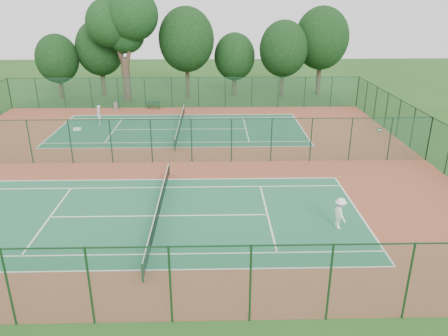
{
  "coord_description": "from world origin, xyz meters",
  "views": [
    {
      "loc": [
        3.26,
        -31.96,
        12.07
      ],
      "look_at": [
        3.91,
        -5.41,
        1.6
      ],
      "focal_mm": 35.0,
      "sensor_mm": 36.0,
      "label": 1
    }
  ],
  "objects_px": {
    "player_near": "(340,213)",
    "player_far": "(99,115)",
    "kit_bag": "(77,129)",
    "bench": "(154,105)",
    "trash_bin": "(116,106)",
    "big_tree": "(123,22)"
  },
  "relations": [
    {
      "from": "player_near",
      "to": "player_far",
      "type": "bearing_deg",
      "value": 29.98
    },
    {
      "from": "player_near",
      "to": "kit_bag",
      "type": "distance_m",
      "value": 28.03
    },
    {
      "from": "bench",
      "to": "trash_bin",
      "type": "bearing_deg",
      "value": -173.04
    },
    {
      "from": "kit_bag",
      "to": "player_near",
      "type": "bearing_deg",
      "value": -51.49
    },
    {
      "from": "big_tree",
      "to": "bench",
      "type": "bearing_deg",
      "value": -50.66
    },
    {
      "from": "player_far",
      "to": "kit_bag",
      "type": "height_order",
      "value": "player_far"
    },
    {
      "from": "player_near",
      "to": "bench",
      "type": "relative_size",
      "value": 1.19
    },
    {
      "from": "player_far",
      "to": "trash_bin",
      "type": "relative_size",
      "value": 2.2
    },
    {
      "from": "big_tree",
      "to": "player_near",
      "type": "bearing_deg",
      "value": -61.75
    },
    {
      "from": "trash_bin",
      "to": "kit_bag",
      "type": "height_order",
      "value": "trash_bin"
    },
    {
      "from": "trash_bin",
      "to": "big_tree",
      "type": "xyz_separation_m",
      "value": [
        0.66,
        4.71,
        8.83
      ]
    },
    {
      "from": "bench",
      "to": "big_tree",
      "type": "bearing_deg",
      "value": 132.74
    },
    {
      "from": "player_far",
      "to": "trash_bin",
      "type": "height_order",
      "value": "player_far"
    },
    {
      "from": "trash_bin",
      "to": "player_near",
      "type": "bearing_deg",
      "value": -56.89
    },
    {
      "from": "player_far",
      "to": "player_near",
      "type": "bearing_deg",
      "value": 22.3
    },
    {
      "from": "player_near",
      "to": "big_tree",
      "type": "distance_m",
      "value": 37.73
    },
    {
      "from": "player_far",
      "to": "kit_bag",
      "type": "xyz_separation_m",
      "value": [
        -1.68,
        -2.03,
        -0.85
      ]
    },
    {
      "from": "bench",
      "to": "kit_bag",
      "type": "distance_m",
      "value": 10.58
    },
    {
      "from": "player_near",
      "to": "big_tree",
      "type": "height_order",
      "value": "big_tree"
    },
    {
      "from": "player_far",
      "to": "big_tree",
      "type": "xyz_separation_m",
      "value": [
        1.02,
        10.87,
        8.29
      ]
    },
    {
      "from": "player_far",
      "to": "bench",
      "type": "height_order",
      "value": "player_far"
    },
    {
      "from": "player_near",
      "to": "bench",
      "type": "bearing_deg",
      "value": 15.65
    }
  ]
}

